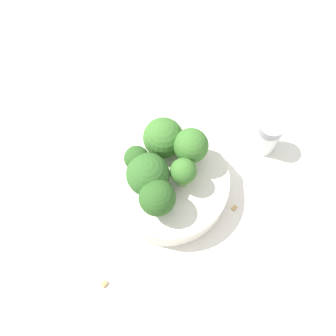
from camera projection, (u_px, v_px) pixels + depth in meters
The scene contains 11 objects.
ground_plane at pixel (168, 190), 0.47m from camera, with size 3.00×3.00×0.00m, color silver.
bowl at pixel (168, 184), 0.45m from camera, with size 0.16×0.16×0.04m, color silver.
broccoli_floret_0 at pixel (163, 138), 0.43m from camera, with size 0.05×0.05×0.06m.
broccoli_floret_1 at pixel (155, 198), 0.39m from camera, with size 0.04×0.04×0.06m.
broccoli_floret_2 at pixel (148, 175), 0.40m from camera, with size 0.05×0.05×0.06m.
broccoli_floret_3 at pixel (191, 146), 0.42m from camera, with size 0.05×0.05×0.06m.
broccoli_floret_4 at pixel (137, 159), 0.41m from camera, with size 0.03×0.03×0.05m.
broccoli_floret_5 at pixel (184, 171), 0.41m from camera, with size 0.03×0.03×0.05m.
pepper_shaker at pixel (267, 136), 0.48m from camera, with size 0.04×0.04×0.06m.
almond_crumb_0 at pixel (234, 211), 0.45m from camera, with size 0.01×0.01×0.01m, color tan.
almond_crumb_1 at pixel (104, 284), 0.41m from camera, with size 0.01×0.01×0.01m, color #AD7F4C.
Camera 1 is at (-0.18, -0.05, 0.43)m, focal length 35.00 mm.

